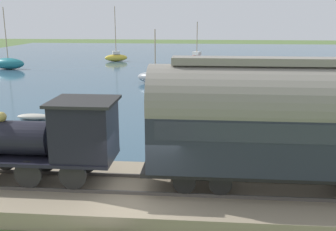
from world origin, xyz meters
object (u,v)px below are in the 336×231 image
sailboat_teal (8,63)px  rowboat_far_out (249,138)px  rowboat_near_shore (328,136)px  steam_locomotive (47,136)px  sailboat_red (197,60)px  sailboat_yellow (116,57)px  rowboat_off_pier (34,117)px  passenger_coach (287,120)px  sailboat_gray (155,78)px

sailboat_teal → rowboat_far_out: 37.76m
sailboat_teal → rowboat_near_shore: size_ratio=3.07×
steam_locomotive → rowboat_far_out: size_ratio=3.27×
steam_locomotive → sailboat_red: sailboat_red is taller
sailboat_yellow → sailboat_teal: 15.02m
rowboat_near_shore → rowboat_off_pier: rowboat_near_shore is taller
rowboat_off_pier → passenger_coach: bearing=-128.5°
sailboat_teal → rowboat_off_pier: bearing=-143.2°
passenger_coach → sailboat_yellow: bearing=19.2°
sailboat_yellow → rowboat_off_pier: bearing=163.6°
rowboat_far_out → rowboat_near_shore: bearing=-91.6°
sailboat_yellow → rowboat_far_out: size_ratio=4.07×
steam_locomotive → passenger_coach: size_ratio=0.66×
sailboat_red → passenger_coach: bearing=-140.0°
sailboat_red → rowboat_near_shore: bearing=-131.7°
passenger_coach → rowboat_off_pier: (10.66, 13.39, -2.92)m
sailboat_gray → steam_locomotive: bearing=-157.9°
sailboat_gray → rowboat_off_pier: size_ratio=2.34×
passenger_coach → sailboat_teal: 43.52m
passenger_coach → sailboat_yellow: 46.56m
rowboat_far_out → sailboat_yellow: bearing=14.2°
passenger_coach → rowboat_near_shore: passenger_coach is taller
sailboat_yellow → rowboat_near_shore: 40.88m
steam_locomotive → sailboat_yellow: (43.91, 7.12, -1.70)m
sailboat_gray → sailboat_teal: bearing=88.5°
sailboat_gray → sailboat_red: 14.44m
sailboat_red → sailboat_teal: (-4.58, 23.27, -0.10)m
steam_locomotive → sailboat_red: bearing=-6.9°
steam_locomotive → sailboat_gray: 24.94m
rowboat_far_out → passenger_coach: bearing=174.0°
sailboat_gray → rowboat_off_pier: (-14.21, 6.09, -0.41)m
steam_locomotive → sailboat_gray: (24.86, -0.88, -1.73)m
sailboat_gray → sailboat_yellow: size_ratio=0.67×
steam_locomotive → rowboat_off_pier: steam_locomotive is taller
steam_locomotive → sailboat_red: size_ratio=1.09×
rowboat_off_pier → rowboat_far_out: bearing=-104.2°
sailboat_yellow → rowboat_near_shore: (-36.10, -19.19, -0.36)m
rowboat_far_out → rowboat_near_shore: (0.48, -4.18, 0.07)m
rowboat_far_out → rowboat_off_pier: size_ratio=0.85×
sailboat_yellow → rowboat_near_shore: bearing=-171.6°
steam_locomotive → sailboat_gray: bearing=-2.0°
sailboat_teal → passenger_coach: bearing=-134.7°
sailboat_gray → passenger_coach: bearing=-139.5°
sailboat_gray → sailboat_yellow: bearing=46.9°
sailboat_red → rowboat_off_pier: 29.83m
rowboat_far_out → rowboat_off_pier: bearing=67.6°
steam_locomotive → passenger_coach: bearing=-90.0°
rowboat_off_pier → sailboat_teal: bearing=29.6°
sailboat_red → rowboat_near_shore: 31.87m
sailboat_gray → sailboat_teal: size_ratio=0.70×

